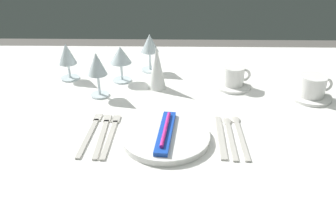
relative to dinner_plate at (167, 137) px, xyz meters
The scene contains 18 objects.
dining_table 0.26m from the dinner_plate, 84.83° to the left, with size 1.80×1.11×0.74m.
dinner_plate is the anchor object (origin of this frame).
toothbrush_package 0.02m from the dinner_plate, 104.04° to the left, with size 0.06×0.21×0.02m.
fork_outer 0.16m from the dinner_plate, behind, with size 0.02×0.22×0.00m.
fork_inner 0.18m from the dinner_plate, behind, with size 0.02×0.23×0.00m.
fork_salad 0.22m from the dinner_plate, behind, with size 0.03×0.23×0.00m.
dinner_knife 0.15m from the dinner_plate, ahead, with size 0.02×0.22×0.00m.
spoon_soup 0.18m from the dinner_plate, 11.33° to the left, with size 0.03×0.22×0.01m.
spoon_dessert 0.21m from the dinner_plate, 11.33° to the left, with size 0.03×0.23×0.01m.
saucer_left 0.42m from the dinner_plate, 55.71° to the left, with size 0.13×0.13×0.01m, color white.
coffee_cup_left 0.42m from the dinner_plate, 55.49° to the left, with size 0.10×0.07×0.07m.
saucer_right 0.55m from the dinner_plate, 28.61° to the left, with size 0.14×0.14×0.01m, color white.
coffee_cup_right 0.55m from the dinner_plate, 28.53° to the left, with size 0.11×0.09×0.07m.
wine_glass_centre 0.56m from the dinner_plate, 132.44° to the left, with size 0.07×0.07×0.14m.
wine_glass_left 0.37m from the dinner_plate, 131.04° to the left, with size 0.07×0.07×0.15m.
wine_glass_right 0.51m from the dinner_plate, 98.42° to the left, with size 0.07×0.07×0.15m.
wine_glass_far 0.44m from the dinner_plate, 113.73° to the left, with size 0.08×0.08×0.13m.
napkin_folded 0.34m from the dinner_plate, 96.55° to the left, with size 0.06×0.06×0.16m, color white.
Camera 1 is at (-0.00, -1.03, 1.28)m, focal length 37.11 mm.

